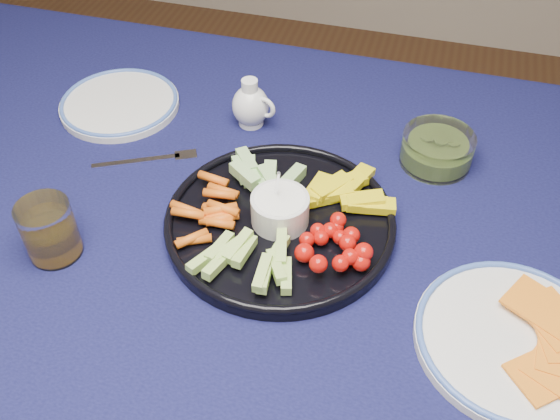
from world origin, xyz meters
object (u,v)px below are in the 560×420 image
(crudite_platter, at_px, (279,217))
(juice_tumbler, at_px, (50,233))
(creamer_pitcher, at_px, (251,105))
(pickle_bowl, at_px, (437,150))
(dining_table, at_px, (262,273))
(cheese_plate, at_px, (515,338))
(side_plate_extra, at_px, (120,103))

(crudite_platter, bearing_deg, juice_tumbler, -155.39)
(creamer_pitcher, bearing_deg, pickle_bowl, -3.12)
(dining_table, distance_m, cheese_plate, 0.39)
(dining_table, xyz_separation_m, cheese_plate, (0.36, -0.09, 0.10))
(creamer_pitcher, bearing_deg, juice_tumbler, -115.92)
(crudite_platter, height_order, creamer_pitcher, crudite_platter)
(crudite_platter, xyz_separation_m, side_plate_extra, (-0.36, 0.21, -0.01))
(dining_table, height_order, creamer_pitcher, creamer_pitcher)
(creamer_pitcher, distance_m, juice_tumbler, 0.41)
(creamer_pitcher, relative_size, juice_tumbler, 1.01)
(pickle_bowl, bearing_deg, cheese_plate, -68.27)
(cheese_plate, bearing_deg, creamer_pitcher, 142.70)
(juice_tumbler, relative_size, side_plate_extra, 0.41)
(creamer_pitcher, xyz_separation_m, cheese_plate, (0.46, -0.35, -0.03))
(crudite_platter, xyz_separation_m, creamer_pitcher, (-0.12, 0.23, 0.02))
(crudite_platter, bearing_deg, dining_table, -130.37)
(dining_table, relative_size, pickle_bowl, 14.21)
(pickle_bowl, height_order, side_plate_extra, pickle_bowl)
(pickle_bowl, distance_m, juice_tumbler, 0.61)
(creamer_pitcher, height_order, side_plate_extra, creamer_pitcher)
(cheese_plate, distance_m, side_plate_extra, 0.78)
(side_plate_extra, bearing_deg, creamer_pitcher, 4.46)
(creamer_pitcher, bearing_deg, dining_table, -69.68)
(crudite_platter, height_order, side_plate_extra, crudite_platter)
(juice_tumbler, bearing_deg, creamer_pitcher, 64.08)
(cheese_plate, xyz_separation_m, juice_tumbler, (-0.63, -0.02, 0.03))
(creamer_pitcher, xyz_separation_m, pickle_bowl, (0.32, -0.02, -0.01))
(side_plate_extra, bearing_deg, dining_table, -34.70)
(creamer_pitcher, height_order, juice_tumbler, same)
(creamer_pitcher, height_order, cheese_plate, creamer_pitcher)
(dining_table, relative_size, side_plate_extra, 7.73)
(crudite_platter, height_order, juice_tumbler, crudite_platter)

